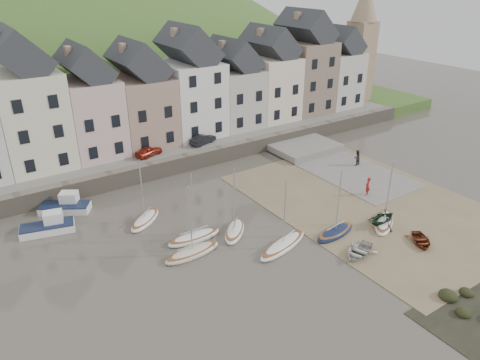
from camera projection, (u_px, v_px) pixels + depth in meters
ground at (279, 237)px, 38.15m from camera, size 160.00×160.00×0.00m
quay_land at (136, 128)px, 61.91m from camera, size 90.00×30.00×1.50m
quay_street at (172, 148)px, 52.92m from camera, size 70.00×7.00×0.10m
seawall at (186, 162)px, 50.56m from camera, size 70.00×1.20×1.80m
beach at (368, 203)px, 43.67m from camera, size 18.00×26.00×0.06m
slipway at (338, 166)px, 51.68m from camera, size 8.00×18.00×0.12m
hillside at (67, 185)px, 88.45m from camera, size 134.40×84.00×84.00m
townhouse_terrace at (169, 91)px, 53.97m from camera, size 61.05×8.00×13.93m
church_spire at (362, 38)px, 68.86m from camera, size 4.00×4.00×18.00m
sailboat_0 at (145, 220)px, 40.22m from camera, size 4.31×3.84×6.32m
sailboat_1 at (194, 237)px, 37.63m from camera, size 4.81×1.58×6.32m
sailboat_2 at (192, 252)px, 35.61m from camera, size 4.99×1.80×6.32m
sailboat_3 at (235, 231)px, 38.56m from camera, size 4.01×4.09×6.32m
sailboat_4 at (283, 245)px, 36.54m from camera, size 5.92×2.99×6.32m
sailboat_5 at (335, 232)px, 38.31m from camera, size 4.60×2.12×6.32m
sailboat_6 at (384, 222)px, 39.90m from camera, size 4.76×3.92×6.32m
motorboat_0 at (49, 226)px, 38.70m from camera, size 4.72×2.74×1.70m
motorboat_2 at (66, 205)px, 42.01m from camera, size 4.75×3.80×1.70m
rowboat_white at (358, 251)px, 35.48m from camera, size 3.81×3.20×0.68m
rowboat_green at (382, 218)px, 39.39m from camera, size 3.06×2.68×1.55m
rowboat_red at (421, 241)px, 36.99m from camera, size 3.26×3.46×0.58m
person_red at (368, 186)px, 44.65m from camera, size 0.81×0.70×1.87m
person_dark at (357, 158)px, 51.49m from camera, size 0.92×0.74×1.81m
car_left at (149, 151)px, 50.25m from camera, size 3.54×2.33×1.12m
car_right at (203, 139)px, 53.73m from camera, size 3.72×2.24×1.16m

